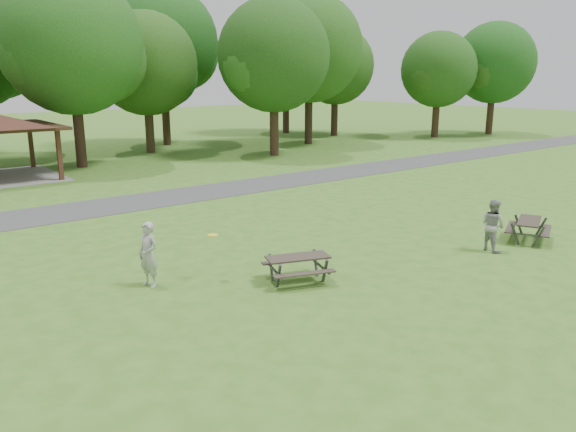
% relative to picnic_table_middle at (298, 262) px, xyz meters
% --- Properties ---
extents(ground, '(160.00, 160.00, 0.00)m').
position_rel_picnic_table_middle_xyz_m(ground, '(-0.02, -2.35, -0.53)').
color(ground, '#3C6C1F').
rests_on(ground, ground).
extents(asphalt_path, '(120.00, 3.20, 0.02)m').
position_rel_picnic_table_middle_xyz_m(asphalt_path, '(-0.02, 11.65, -0.52)').
color(asphalt_path, '#3F3E41').
rests_on(asphalt_path, ground).
extents(tree_row_e, '(8.40, 8.00, 11.02)m').
position_rel_picnic_table_middle_xyz_m(tree_row_e, '(2.08, 22.68, 6.26)').
color(tree_row_e, black).
rests_on(tree_row_e, ground).
extents(tree_row_f, '(7.35, 7.00, 9.55)m').
position_rel_picnic_table_middle_xyz_m(tree_row_f, '(8.06, 26.18, 5.31)').
color(tree_row_f, '#302215').
rests_on(tree_row_f, ground).
extents(tree_row_g, '(7.77, 7.40, 10.25)m').
position_rel_picnic_table_middle_xyz_m(tree_row_g, '(14.07, 19.68, 5.80)').
color(tree_row_g, '#301E15').
rests_on(tree_row_g, ground).
extents(tree_row_h, '(8.61, 8.20, 11.37)m').
position_rel_picnic_table_middle_xyz_m(tree_row_h, '(20.08, 23.18, 6.50)').
color(tree_row_h, black).
rests_on(tree_row_h, ground).
extents(tree_row_i, '(7.14, 6.80, 9.52)m').
position_rel_picnic_table_middle_xyz_m(tree_row_i, '(26.06, 26.68, 5.38)').
color(tree_row_i, black).
rests_on(tree_row_i, ground).
extents(tree_row_j, '(6.72, 6.40, 8.96)m').
position_rel_picnic_table_middle_xyz_m(tree_row_j, '(32.06, 20.18, 5.04)').
color(tree_row_j, black).
rests_on(tree_row_j, ground).
extents(tree_deep_c, '(8.82, 8.40, 11.90)m').
position_rel_picnic_table_middle_xyz_m(tree_deep_c, '(11.08, 29.68, 6.92)').
color(tree_deep_c, '#301D15').
rests_on(tree_deep_c, ground).
extents(tree_deep_d, '(8.40, 8.00, 11.27)m').
position_rel_picnic_table_middle_xyz_m(tree_deep_d, '(24.08, 31.18, 6.50)').
color(tree_deep_d, black).
rests_on(tree_deep_d, ground).
extents(tree_flank_right, '(7.56, 7.20, 9.97)m').
position_rel_picnic_table_middle_xyz_m(tree_flank_right, '(38.07, 18.68, 5.63)').
color(tree_flank_right, black).
rests_on(tree_flank_right, ground).
extents(picnic_table_middle, '(1.99, 1.80, 0.71)m').
position_rel_picnic_table_middle_xyz_m(picnic_table_middle, '(0.00, 0.00, 0.00)').
color(picnic_table_middle, '#2F2822').
rests_on(picnic_table_middle, ground).
extents(picnic_table_far, '(2.05, 1.89, 0.71)m').
position_rel_picnic_table_middle_xyz_m(picnic_table_far, '(8.33, -1.76, 0.00)').
color(picnic_table_far, '#2B241F').
rests_on(picnic_table_far, ground).
extents(frisbee_in_flight, '(0.34, 0.34, 0.02)m').
position_rel_picnic_table_middle_xyz_m(frisbee_in_flight, '(-1.65, 1.50, 0.70)').
color(frisbee_in_flight, yellow).
rests_on(frisbee_in_flight, ground).
extents(frisbee_thrower, '(0.56, 0.71, 1.70)m').
position_rel_picnic_table_middle_xyz_m(frisbee_thrower, '(-3.21, 2.10, 0.32)').
color(frisbee_thrower, '#A7A6A9').
rests_on(frisbee_thrower, ground).
extents(frisbee_catcher, '(0.77, 0.90, 1.62)m').
position_rel_picnic_table_middle_xyz_m(frisbee_catcher, '(6.42, -1.63, 0.29)').
color(frisbee_catcher, '#97989A').
rests_on(frisbee_catcher, ground).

